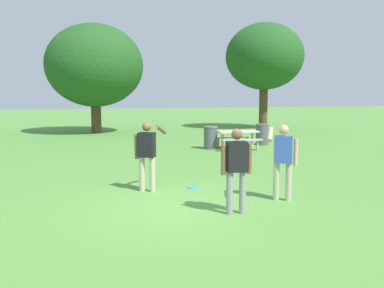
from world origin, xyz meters
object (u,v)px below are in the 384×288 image
frisbee (193,187)px  trash_can_beside_table (210,138)px  tree_far_right (264,57)px  person_catcher (283,156)px  person_bystander (236,165)px  trash_can_further_along (262,134)px  person_thrower (147,151)px  picnic_table_near (238,136)px  tree_broad_center (95,66)px

frisbee → trash_can_beside_table: size_ratio=0.27×
frisbee → tree_far_right: 18.47m
person_catcher → person_bystander: bearing=-156.1°
frisbee → trash_can_further_along: 9.02m
person_catcher → person_thrower: bearing=147.6°
person_thrower → person_bystander: same height
frisbee → picnic_table_near: 7.29m
person_catcher → trash_can_further_along: person_catcher is taller
picnic_table_near → trash_can_further_along: trash_can_further_along is taller
tree_broad_center → person_bystander: bearing=-85.3°
person_catcher → trash_can_beside_table: size_ratio=1.71×
frisbee → tree_broad_center: bearing=94.9°
tree_far_right → person_thrower: bearing=-125.8°
picnic_table_near → tree_broad_center: bearing=119.9°
frisbee → trash_can_further_along: trash_can_further_along is taller
trash_can_beside_table → tree_far_right: 11.74m
trash_can_beside_table → tree_broad_center: 10.20m
person_thrower → trash_can_further_along: 9.77m
person_bystander → frisbee: 2.46m
person_thrower → trash_can_further_along: bearing=46.8°
trash_can_beside_table → person_thrower: bearing=-121.2°
tree_broad_center → tree_far_right: size_ratio=0.91×
picnic_table_near → tree_broad_center: 10.96m
trash_can_further_along → tree_broad_center: bearing=130.4°
person_catcher → picnic_table_near: (2.41, 7.81, -0.40)m
person_thrower → person_bystander: (1.28, -2.26, -0.02)m
frisbee → tree_far_right: size_ratio=0.04×
person_bystander → trash_can_further_along: 10.83m
person_thrower → trash_can_beside_table: person_thrower is taller
trash_can_beside_table → tree_broad_center: bearing=115.4°
person_catcher → person_bystander: same height
frisbee → trash_can_beside_table: 7.10m
person_bystander → person_catcher: bearing=23.9°
person_catcher → person_bystander: (-1.34, -0.59, -0.02)m
person_catcher → person_bystander: 1.47m
picnic_table_near → tree_far_right: 11.39m
person_thrower → frisbee: (1.13, 0.01, -0.95)m
trash_can_further_along → tree_broad_center: (-6.84, 8.06, 3.49)m
person_bystander → tree_broad_center: tree_broad_center is taller
frisbee → trash_can_further_along: (5.54, 7.10, 0.47)m
trash_can_further_along → frisbee: bearing=-128.0°
person_thrower → tree_broad_center: tree_broad_center is taller
person_catcher → trash_can_further_along: bearing=65.2°
person_catcher → trash_can_beside_table: bearing=80.8°
person_bystander → trash_can_further_along: size_ratio=1.71×
person_bystander → trash_can_further_along: bearing=60.1°
person_bystander → tree_broad_center: (-1.45, 17.43, 3.03)m
person_catcher → frisbee: 2.43m
frisbee → trash_can_beside_table: (2.82, 6.50, 0.47)m
frisbee → tree_far_right: (9.69, 14.99, 4.76)m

